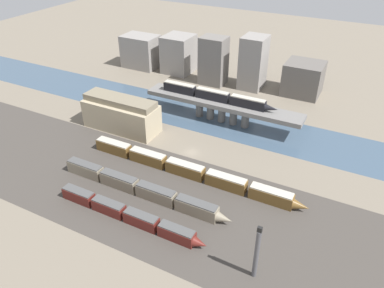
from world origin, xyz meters
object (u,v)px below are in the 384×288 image
train_on_bridge (216,96)px  train_yard_far (190,171)px  warehouse_building (121,114)px  train_yard_mid (141,189)px  train_yard_near (129,215)px  signal_tower (257,253)px

train_on_bridge → train_yard_far: (7.98, -35.92, -7.91)m
train_on_bridge → train_yard_far: train_on_bridge is taller
train_yard_far → warehouse_building: warehouse_building is taller
train_yard_mid → train_yard_near: bearing=-74.0°
train_on_bridge → train_yard_mid: train_on_bridge is taller
train_on_bridge → train_yard_mid: size_ratio=0.85×
train_on_bridge → train_yard_far: bearing=-77.5°
train_yard_far → signal_tower: signal_tower is taller
train_on_bridge → warehouse_building: bearing=-141.2°
train_yard_near → train_yard_mid: size_ratio=0.82×
train_yard_near → train_yard_mid: 10.42m
warehouse_building → signal_tower: bearing=-31.5°
train_yard_mid → warehouse_building: 39.10m
signal_tower → train_on_bridge: bearing=121.3°
train_on_bridge → train_yard_near: 60.34m
warehouse_building → signal_tower: (64.35, -39.45, 1.17)m
signal_tower → train_yard_near: bearing=177.5°
train_yard_near → warehouse_building: (-29.96, 37.94, 4.12)m
train_yard_mid → signal_tower: bearing=-17.2°
signal_tower → train_yard_mid: bearing=162.8°
train_yard_far → warehouse_building: 38.05m
train_yard_near → signal_tower: (34.39, -1.51, 5.29)m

